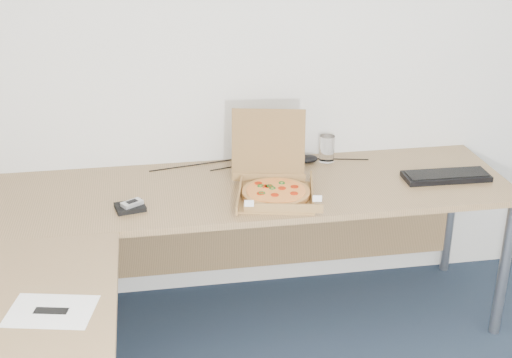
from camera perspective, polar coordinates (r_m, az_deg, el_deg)
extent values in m
cube|color=olive|center=(3.21, -1.24, -0.93)|extent=(2.50, 0.70, 0.03)
cylinder|color=gray|center=(3.95, 15.64, -2.73)|extent=(0.05, 0.05, 0.70)
cube|color=olive|center=(3.09, 1.64, -1.48)|extent=(0.34, 0.34, 0.01)
cube|color=olive|center=(3.20, 1.02, 2.76)|extent=(0.34, 0.07, 0.33)
cylinder|color=#D38B43|center=(3.09, 1.64, -1.20)|extent=(0.30, 0.30, 0.02)
cylinder|color=red|center=(3.08, 1.65, -0.95)|extent=(0.26, 0.26, 0.00)
cylinder|color=white|center=(3.49, 5.83, 2.49)|extent=(0.08, 0.08, 0.13)
cube|color=black|center=(3.40, 15.30, 0.21)|extent=(0.41, 0.15, 0.03)
ellipsoid|color=black|center=(3.48, 4.22, 1.65)|extent=(0.12, 0.10, 0.04)
cube|color=black|center=(3.04, -10.27, -2.28)|extent=(0.14, 0.13, 0.02)
cube|color=#B2B5BA|center=(3.02, -10.12, -1.97)|extent=(0.10, 0.09, 0.02)
cube|color=white|center=(2.43, -16.44, -10.33)|extent=(0.32, 0.25, 0.00)
ellipsoid|color=black|center=(3.49, 3.20, 2.03)|extent=(0.08, 0.08, 0.07)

